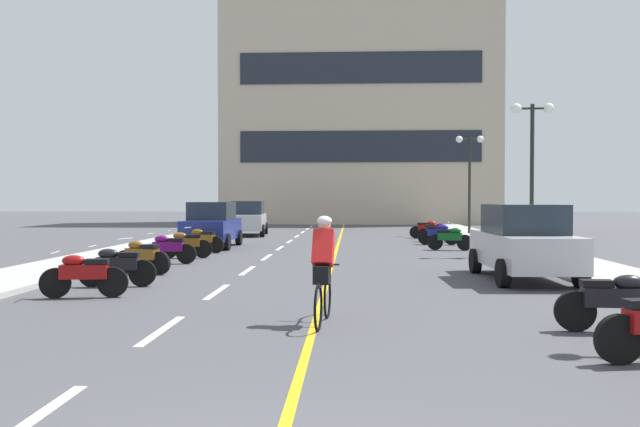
% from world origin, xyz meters
% --- Properties ---
extents(ground_plane, '(140.00, 140.00, 0.00)m').
position_xyz_m(ground_plane, '(0.00, 21.00, 0.00)').
color(ground_plane, '#47474C').
extents(curb_left, '(2.40, 72.00, 0.12)m').
position_xyz_m(curb_left, '(-7.20, 24.00, 0.06)').
color(curb_left, '#A8A8A3').
rests_on(curb_left, ground).
extents(curb_right, '(2.40, 72.00, 0.12)m').
position_xyz_m(curb_right, '(7.20, 24.00, 0.06)').
color(curb_right, '#A8A8A3').
rests_on(curb_right, ground).
extents(lane_dash_0, '(0.14, 2.20, 0.01)m').
position_xyz_m(lane_dash_0, '(-2.00, 2.00, 0.00)').
color(lane_dash_0, silver).
rests_on(lane_dash_0, ground).
extents(lane_dash_1, '(0.14, 2.20, 0.01)m').
position_xyz_m(lane_dash_1, '(-2.00, 6.00, 0.00)').
color(lane_dash_1, silver).
rests_on(lane_dash_1, ground).
extents(lane_dash_2, '(0.14, 2.20, 0.01)m').
position_xyz_m(lane_dash_2, '(-2.00, 10.00, 0.00)').
color(lane_dash_2, silver).
rests_on(lane_dash_2, ground).
extents(lane_dash_3, '(0.14, 2.20, 0.01)m').
position_xyz_m(lane_dash_3, '(-2.00, 14.00, 0.00)').
color(lane_dash_3, silver).
rests_on(lane_dash_3, ground).
extents(lane_dash_4, '(0.14, 2.20, 0.01)m').
position_xyz_m(lane_dash_4, '(-2.00, 18.00, 0.00)').
color(lane_dash_4, silver).
rests_on(lane_dash_4, ground).
extents(lane_dash_5, '(0.14, 2.20, 0.01)m').
position_xyz_m(lane_dash_5, '(-2.00, 22.00, 0.00)').
color(lane_dash_5, silver).
rests_on(lane_dash_5, ground).
extents(lane_dash_6, '(0.14, 2.20, 0.01)m').
position_xyz_m(lane_dash_6, '(-2.00, 26.00, 0.00)').
color(lane_dash_6, silver).
rests_on(lane_dash_6, ground).
extents(lane_dash_7, '(0.14, 2.20, 0.01)m').
position_xyz_m(lane_dash_7, '(-2.00, 30.00, 0.00)').
color(lane_dash_7, silver).
rests_on(lane_dash_7, ground).
extents(lane_dash_8, '(0.14, 2.20, 0.01)m').
position_xyz_m(lane_dash_8, '(-2.00, 34.00, 0.00)').
color(lane_dash_8, silver).
rests_on(lane_dash_8, ground).
extents(lane_dash_9, '(0.14, 2.20, 0.01)m').
position_xyz_m(lane_dash_9, '(-2.00, 38.00, 0.00)').
color(lane_dash_9, silver).
rests_on(lane_dash_9, ground).
extents(lane_dash_10, '(0.14, 2.20, 0.01)m').
position_xyz_m(lane_dash_10, '(-2.00, 42.00, 0.00)').
color(lane_dash_10, silver).
rests_on(lane_dash_10, ground).
extents(lane_dash_11, '(0.14, 2.20, 0.01)m').
position_xyz_m(lane_dash_11, '(-2.00, 46.00, 0.00)').
color(lane_dash_11, silver).
rests_on(lane_dash_11, ground).
extents(centre_line_yellow, '(0.12, 66.00, 0.01)m').
position_xyz_m(centre_line_yellow, '(0.25, 24.00, 0.00)').
color(centre_line_yellow, gold).
rests_on(centre_line_yellow, ground).
extents(office_building, '(21.29, 7.41, 19.40)m').
position_xyz_m(office_building, '(1.44, 48.64, 9.70)').
color(office_building, '#BCAD93').
rests_on(office_building, ground).
extents(street_lamp_mid, '(1.46, 0.36, 5.12)m').
position_xyz_m(street_lamp_mid, '(7.05, 19.28, 3.87)').
color(street_lamp_mid, black).
rests_on(street_lamp_mid, curb_right).
extents(street_lamp_far, '(1.46, 0.36, 5.15)m').
position_xyz_m(street_lamp_far, '(7.06, 31.27, 3.88)').
color(street_lamp_far, black).
rests_on(street_lamp_far, curb_right).
extents(parked_car_near, '(2.02, 4.25, 1.82)m').
position_xyz_m(parked_car_near, '(4.97, 12.36, 0.92)').
color(parked_car_near, black).
rests_on(parked_car_near, ground).
extents(parked_car_mid, '(1.95, 4.22, 1.82)m').
position_xyz_m(parked_car_mid, '(-4.74, 22.19, 0.92)').
color(parked_car_mid, black).
rests_on(parked_car_mid, ground).
extents(parked_car_far, '(2.15, 4.31, 1.82)m').
position_xyz_m(parked_car_far, '(-4.64, 30.59, 0.92)').
color(parked_car_far, black).
rests_on(parked_car_far, ground).
extents(motorcycle_2, '(1.70, 0.60, 0.92)m').
position_xyz_m(motorcycle_2, '(4.68, 6.17, 0.47)').
color(motorcycle_2, black).
rests_on(motorcycle_2, ground).
extents(motorcycle_3, '(1.69, 0.60, 0.92)m').
position_xyz_m(motorcycle_3, '(-4.46, 9.03, 0.47)').
color(motorcycle_3, black).
rests_on(motorcycle_3, ground).
extents(motorcycle_4, '(1.70, 0.60, 0.92)m').
position_xyz_m(motorcycle_4, '(-4.38, 10.64, 0.47)').
color(motorcycle_4, black).
rests_on(motorcycle_4, ground).
extents(motorcycle_5, '(1.64, 0.80, 0.92)m').
position_xyz_m(motorcycle_5, '(-4.63, 13.13, 0.47)').
color(motorcycle_5, black).
rests_on(motorcycle_5, ground).
extents(motorcycle_6, '(1.70, 0.60, 0.92)m').
position_xyz_m(motorcycle_6, '(-4.68, 15.72, 0.47)').
color(motorcycle_6, black).
rests_on(motorcycle_6, ground).
extents(motorcycle_7, '(1.70, 0.60, 0.92)m').
position_xyz_m(motorcycle_7, '(-4.62, 17.56, 0.47)').
color(motorcycle_7, black).
rests_on(motorcycle_7, ground).
extents(motorcycle_8, '(1.67, 0.69, 0.92)m').
position_xyz_m(motorcycle_8, '(-4.58, 19.75, 0.47)').
color(motorcycle_8, black).
rests_on(motorcycle_8, ground).
extents(motorcycle_9, '(1.69, 0.62, 0.92)m').
position_xyz_m(motorcycle_9, '(4.55, 21.23, 0.47)').
color(motorcycle_9, black).
rests_on(motorcycle_9, ground).
extents(motorcycle_10, '(1.68, 0.64, 0.92)m').
position_xyz_m(motorcycle_10, '(4.50, 24.10, 0.47)').
color(motorcycle_10, black).
rests_on(motorcycle_10, ground).
extents(motorcycle_11, '(1.67, 0.70, 0.92)m').
position_xyz_m(motorcycle_11, '(4.63, 25.92, 0.47)').
color(motorcycle_11, black).
rests_on(motorcycle_11, ground).
extents(motorcycle_12, '(1.70, 0.60, 0.92)m').
position_xyz_m(motorcycle_12, '(4.53, 28.49, 0.47)').
color(motorcycle_12, black).
rests_on(motorcycle_12, ground).
extents(cyclist_rider, '(0.43, 1.77, 1.71)m').
position_xyz_m(cyclist_rider, '(0.38, 6.62, 0.89)').
color(cyclist_rider, black).
rests_on(cyclist_rider, ground).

